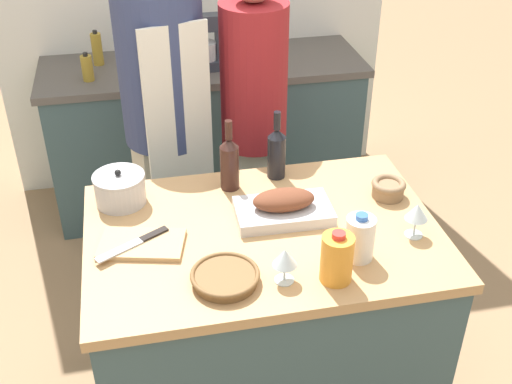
# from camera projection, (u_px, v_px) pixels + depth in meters

# --- Properties ---
(kitchen_island) EXTENTS (1.25, 0.85, 0.89)m
(kitchen_island) POSITION_uv_depth(u_px,v_px,m) (263.00, 321.00, 2.51)
(kitchen_island) COLOR #3D565B
(kitchen_island) RESTS_ON ground_plane
(back_counter) EXTENTS (1.81, 0.60, 0.89)m
(back_counter) POSITION_uv_depth(u_px,v_px,m) (206.00, 134.00, 3.83)
(back_counter) COLOR #3D565B
(back_counter) RESTS_ON ground_plane
(roasting_pan) EXTENTS (0.35, 0.21, 0.11)m
(roasting_pan) POSITION_uv_depth(u_px,v_px,m) (284.00, 207.00, 2.31)
(roasting_pan) COLOR #BCBCC1
(roasting_pan) RESTS_ON kitchen_island
(wicker_basket) EXTENTS (0.22, 0.22, 0.04)m
(wicker_basket) POSITION_uv_depth(u_px,v_px,m) (225.00, 277.00, 2.02)
(wicker_basket) COLOR brown
(wicker_basket) RESTS_ON kitchen_island
(cutting_board) EXTENTS (0.32, 0.23, 0.02)m
(cutting_board) POSITION_uv_depth(u_px,v_px,m) (142.00, 244.00, 2.18)
(cutting_board) COLOR tan
(cutting_board) RESTS_ON kitchen_island
(stock_pot) EXTENTS (0.19, 0.19, 0.14)m
(stock_pot) POSITION_uv_depth(u_px,v_px,m) (120.00, 189.00, 2.38)
(stock_pot) COLOR #B7B7BC
(stock_pot) RESTS_ON kitchen_island
(mixing_bowl) EXTENTS (0.13, 0.13, 0.07)m
(mixing_bowl) POSITION_uv_depth(u_px,v_px,m) (388.00, 188.00, 2.43)
(mixing_bowl) COLOR #846647
(mixing_bowl) RESTS_ON kitchen_island
(juice_jug) EXTENTS (0.10, 0.10, 0.18)m
(juice_jug) POSITION_uv_depth(u_px,v_px,m) (337.00, 258.00, 2.00)
(juice_jug) COLOR orange
(juice_jug) RESTS_ON kitchen_island
(milk_jug) EXTENTS (0.10, 0.10, 0.17)m
(milk_jug) POSITION_uv_depth(u_px,v_px,m) (360.00, 238.00, 2.10)
(milk_jug) COLOR white
(milk_jug) RESTS_ON kitchen_island
(wine_bottle_green) EXTENTS (0.07, 0.07, 0.29)m
(wine_bottle_green) POSITION_uv_depth(u_px,v_px,m) (229.00, 162.00, 2.44)
(wine_bottle_green) COLOR #381E19
(wine_bottle_green) RESTS_ON kitchen_island
(wine_bottle_dark) EXTENTS (0.07, 0.07, 0.28)m
(wine_bottle_dark) POSITION_uv_depth(u_px,v_px,m) (277.00, 152.00, 2.51)
(wine_bottle_dark) COLOR black
(wine_bottle_dark) RESTS_ON kitchen_island
(wine_glass_left) EXTENTS (0.08, 0.08, 0.13)m
(wine_glass_left) POSITION_uv_depth(u_px,v_px,m) (417.00, 213.00, 2.19)
(wine_glass_left) COLOR silver
(wine_glass_left) RESTS_ON kitchen_island
(wine_glass_right) EXTENTS (0.08, 0.08, 0.12)m
(wine_glass_right) POSITION_uv_depth(u_px,v_px,m) (285.00, 258.00, 1.99)
(wine_glass_right) COLOR silver
(wine_glass_right) RESTS_ON kitchen_island
(knife_chef) EXTENTS (0.25, 0.16, 0.01)m
(knife_chef) POSITION_uv_depth(u_px,v_px,m) (135.00, 243.00, 2.17)
(knife_chef) COLOR #B7B7BC
(knife_chef) RESTS_ON cutting_board
(stand_mixer) EXTENTS (0.18, 0.14, 0.30)m
(stand_mixer) POSITION_uv_depth(u_px,v_px,m) (209.00, 46.00, 3.46)
(stand_mixer) COLOR #333842
(stand_mixer) RESTS_ON back_counter
(condiment_bottle_tall) EXTENTS (0.06, 0.06, 0.15)m
(condiment_bottle_tall) POSITION_uv_depth(u_px,v_px,m) (151.00, 55.00, 3.50)
(condiment_bottle_tall) COLOR #234C28
(condiment_bottle_tall) RESTS_ON back_counter
(condiment_bottle_short) EXTENTS (0.06, 0.06, 0.19)m
(condiment_bottle_short) POSITION_uv_depth(u_px,v_px,m) (97.00, 49.00, 3.52)
(condiment_bottle_short) COLOR #B28E2D
(condiment_bottle_short) RESTS_ON back_counter
(condiment_bottle_extra) EXTENTS (0.06, 0.06, 0.15)m
(condiment_bottle_extra) POSITION_uv_depth(u_px,v_px,m) (87.00, 68.00, 3.35)
(condiment_bottle_extra) COLOR #B28E2D
(condiment_bottle_extra) RESTS_ON back_counter
(person_cook_aproned) EXTENTS (0.38, 0.41, 1.72)m
(person_cook_aproned) POSITION_uv_depth(u_px,v_px,m) (166.00, 114.00, 2.90)
(person_cook_aproned) COLOR beige
(person_cook_aproned) RESTS_ON ground_plane
(person_cook_guest) EXTENTS (0.30, 0.30, 1.64)m
(person_cook_guest) POSITION_uv_depth(u_px,v_px,m) (254.00, 117.00, 2.95)
(person_cook_guest) COLOR beige
(person_cook_guest) RESTS_ON ground_plane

